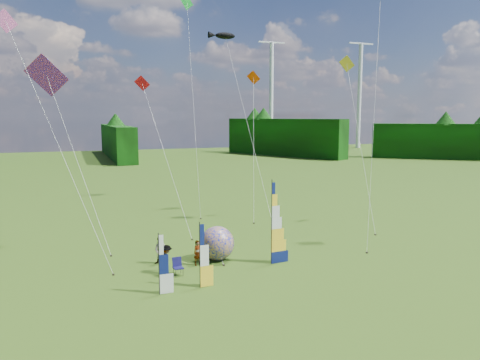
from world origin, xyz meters
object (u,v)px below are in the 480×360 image
object	(u,v)px
side_banner_far	(159,265)
spectator_a	(198,253)
bol_inflatable	(217,243)
spectator_c	(167,259)
kite_whale	(247,113)
feather_banner_main	(272,224)
side_banner_left	(200,256)
spectator_d	(203,247)
camp_chair	(178,267)
spectator_b	(161,251)

from	to	relation	value
side_banner_far	spectator_a	xyz separation A→B (m)	(3.21, 4.03, -0.81)
bol_inflatable	spectator_c	bearing A→B (deg)	-157.41
spectator_c	kite_whale	xyz separation A→B (m)	(11.18, 15.63, 8.76)
feather_banner_main	spectator_a	bearing A→B (deg)	157.31
side_banner_left	spectator_d	distance (m)	5.16
spectator_a	kite_whale	bearing A→B (deg)	45.62
side_banner_far	bol_inflatable	xyz separation A→B (m)	(4.69, 4.66, -0.49)
feather_banner_main	spectator_a	distance (m)	5.02
spectator_d	camp_chair	bearing A→B (deg)	59.47
side_banner_far	kite_whale	world-z (taller)	kite_whale
feather_banner_main	bol_inflatable	bearing A→B (deg)	140.53
spectator_c	kite_whale	world-z (taller)	kite_whale
feather_banner_main	kite_whale	world-z (taller)	kite_whale
feather_banner_main	kite_whale	bearing A→B (deg)	68.87
spectator_a	camp_chair	world-z (taller)	spectator_a
spectator_c	spectator_d	distance (m)	3.38
feather_banner_main	spectator_c	size ratio (longest dim) A/B	3.00
spectator_b	spectator_c	bearing A→B (deg)	-62.49
side_banner_far	spectator_b	bearing A→B (deg)	77.65
spectator_c	bol_inflatable	bearing A→B (deg)	-55.89
bol_inflatable	spectator_c	distance (m)	3.96
spectator_d	spectator_c	bearing A→B (deg)	46.07
spectator_c	spectator_d	size ratio (longest dim) A/B	1.06
bol_inflatable	spectator_b	size ratio (longest dim) A/B	1.27
spectator_b	camp_chair	size ratio (longest dim) A/B	1.67
bol_inflatable	spectator_a	world-z (taller)	bol_inflatable
bol_inflatable	camp_chair	xyz separation A→B (m)	(-3.08, -2.06, -0.59)
feather_banner_main	kite_whale	xyz separation A→B (m)	(4.55, 16.13, 7.01)
kite_whale	feather_banner_main	bearing A→B (deg)	-126.91
bol_inflatable	spectator_c	world-z (taller)	bol_inflatable
bol_inflatable	spectator_b	distance (m)	3.66
feather_banner_main	spectator_c	xyz separation A→B (m)	(-6.63, 0.50, -1.75)
spectator_c	kite_whale	bearing A→B (deg)	-24.04
spectator_b	spectator_c	world-z (taller)	spectator_b
side_banner_far	spectator_d	xyz separation A→B (m)	(3.83, 5.04, -0.78)
spectator_b	kite_whale	distance (m)	19.72
spectator_c	side_banner_left	bearing A→B (deg)	-145.50
side_banner_left	spectator_d	xyz separation A→B (m)	(1.55, 4.83, -0.96)
side_banner_left	feather_banner_main	bearing A→B (deg)	19.89
feather_banner_main	spectator_b	distance (m)	7.26
spectator_a	spectator_d	distance (m)	1.19
feather_banner_main	camp_chair	distance (m)	6.42
kite_whale	bol_inflatable	bearing A→B (deg)	-139.26
side_banner_left	spectator_c	world-z (taller)	side_banner_left
spectator_d	spectator_a	bearing A→B (deg)	70.16
feather_banner_main	spectator_a	size ratio (longest dim) A/B	3.26
spectator_d	kite_whale	world-z (taller)	kite_whale
bol_inflatable	spectator_c	size ratio (longest dim) A/B	1.28
spectator_b	spectator_c	xyz separation A→B (m)	(-0.02, -1.93, -0.01)
side_banner_left	side_banner_far	xyz separation A→B (m)	(-2.28, -0.21, -0.17)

